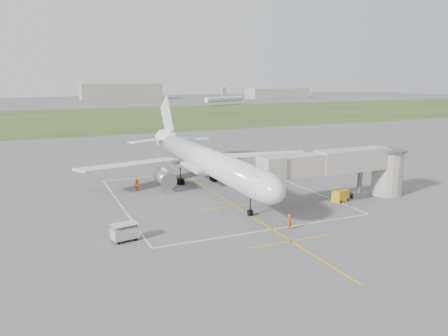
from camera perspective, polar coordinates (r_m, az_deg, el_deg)
name	(u,v)px	position (r m, az deg, el deg)	size (l,w,h in m)	color
ground	(208,189)	(67.76, -2.16, -2.75)	(700.00, 700.00, 0.00)	#535355
grass_strip	(94,118)	(193.28, -16.60, 6.29)	(700.00, 120.00, 0.02)	#324920
apron_markings	(223,198)	(62.57, -0.20, -3.97)	(28.20, 60.00, 0.01)	#CE920C
airliner	(206,160)	(67.48, -2.43, 1.01)	(38.93, 46.75, 13.52)	silver
jet_bridge	(348,167)	(63.17, 15.87, 0.14)	(23.40, 5.00, 7.20)	#9F9A90
gpu_unit	(340,196)	(62.99, 14.95, -3.53)	(2.44, 1.97, 1.62)	#BF9117
baggage_cart	(125,232)	(47.74, -12.83, -8.16)	(2.96, 2.09, 1.88)	#B3B3B3
ramp_worker_nose	(290,222)	(50.43, 8.59, -6.99)	(0.65, 0.43, 1.79)	#F55507
ramp_worker_wing	(137,185)	(68.00, -11.28, -2.14)	(0.87, 0.68, 1.79)	#F56107
distant_hangars	(43,95)	(326.52, -22.62, 8.85)	(345.00, 49.00, 12.00)	gray
distant_aircraft	(97,103)	(236.64, -16.20, 8.11)	(182.52, 50.40, 8.85)	silver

